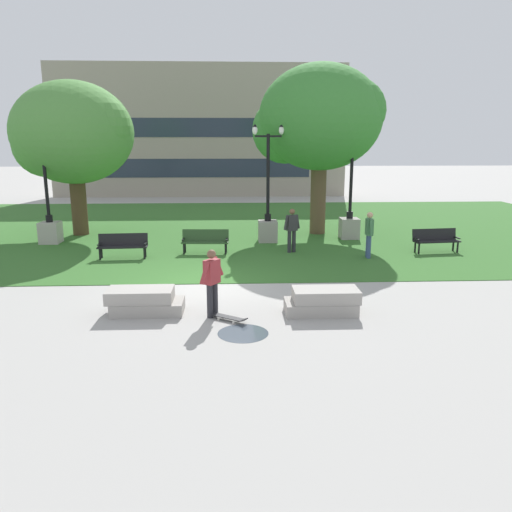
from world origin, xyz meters
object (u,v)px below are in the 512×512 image
object	(u,v)px
park_bench_far_left	(123,244)
person_bystander_far_lawn	(292,228)
lamp_post_center	(268,218)
person_bystander_near_lawn	(369,232)
lamp_post_left	(49,218)
person_skateboarder	(212,279)
lamp_post_right	(350,217)
concrete_block_center	(145,301)
skateboard	(228,317)
park_bench_near_left	(205,240)
concrete_block_left	(323,301)
park_bench_near_right	(436,239)

from	to	relation	value
park_bench_far_left	person_bystander_far_lawn	xyz separation A→B (m)	(6.36, 0.67, 0.44)
lamp_post_center	person_bystander_near_lawn	xyz separation A→B (m)	(3.54, -3.19, -0.04)
lamp_post_left	person_bystander_far_lawn	distance (m)	10.29
person_skateboarder	lamp_post_right	size ratio (longest dim) A/B	0.36
lamp_post_right	park_bench_far_left	bearing A→B (deg)	-159.86
concrete_block_center	skateboard	size ratio (longest dim) A/B	2.00
lamp_post_left	park_bench_near_left	bearing A→B (deg)	-18.37
lamp_post_right	park_bench_near_left	bearing A→B (deg)	-156.76
lamp_post_left	person_bystander_near_lawn	bearing A→B (deg)	-14.47
concrete_block_left	park_bench_near_left	distance (m)	7.78
lamp_post_right	lamp_post_left	distance (m)	12.93
person_bystander_far_lawn	person_skateboarder	bearing A→B (deg)	-111.48
park_bench_near_left	skateboard	bearing A→B (deg)	-82.67
park_bench_near_right	lamp_post_right	distance (m)	4.02
concrete_block_center	person_skateboarder	size ratio (longest dim) A/B	1.12
lamp_post_left	skateboard	bearing A→B (deg)	-51.71
concrete_block_left	skateboard	distance (m)	2.45
park_bench_far_left	lamp_post_left	size ratio (longest dim) A/B	0.35
park_bench_far_left	lamp_post_left	world-z (taller)	lamp_post_left
park_bench_near_right	lamp_post_left	xyz separation A→B (m)	(-15.66, 2.45, 0.53)
person_bystander_far_lawn	skateboard	bearing A→B (deg)	-107.90
skateboard	concrete_block_left	bearing A→B (deg)	10.48
person_skateboarder	person_bystander_far_lawn	world-z (taller)	person_bystander_far_lawn
skateboard	lamp_post_center	distance (m)	9.75
concrete_block_center	park_bench_near_right	xyz separation A→B (m)	(10.16, 6.58, 0.23)
concrete_block_center	person_bystander_near_lawn	xyz separation A→B (m)	(7.28, 5.72, 0.68)
person_skateboarder	lamp_post_left	xyz separation A→B (m)	(-7.24, 9.36, 0.11)
lamp_post_right	person_skateboarder	bearing A→B (deg)	-120.04
concrete_block_center	person_bystander_far_lawn	distance (m)	8.17
concrete_block_left	lamp_post_center	bearing A→B (deg)	94.94
concrete_block_center	lamp_post_right	distance (m)	12.06
person_bystander_near_lawn	person_skateboarder	bearing A→B (deg)	-132.45
skateboard	park_bench_near_right	world-z (taller)	park_bench_near_right
lamp_post_center	lamp_post_right	bearing A→B (deg)	8.80
park_bench_near_right	person_bystander_near_lawn	size ratio (longest dim) A/B	1.08
concrete_block_center	lamp_post_left	xyz separation A→B (m)	(-5.51, 9.02, 0.77)
park_bench_near_left	person_bystander_far_lawn	bearing A→B (deg)	-0.70
skateboard	person_bystander_near_lawn	world-z (taller)	person_bystander_near_lawn
park_bench_near_left	concrete_block_left	bearing A→B (deg)	-64.44
person_bystander_near_lawn	skateboard	bearing A→B (deg)	-128.89
lamp_post_left	person_bystander_far_lawn	xyz separation A→B (m)	(10.04, -2.26, -0.09)
person_skateboarder	person_bystander_far_lawn	distance (m)	7.63
lamp_post_right	concrete_block_center	bearing A→B (deg)	-128.02
person_skateboarder	lamp_post_center	size ratio (longest dim) A/B	0.35
park_bench_far_left	lamp_post_center	distance (m)	6.27
lamp_post_right	park_bench_near_right	bearing A→B (deg)	-46.68
concrete_block_left	person_bystander_near_lawn	distance (m)	6.57
park_bench_near_left	park_bench_near_right	bearing A→B (deg)	-1.46
lamp_post_right	lamp_post_center	xyz separation A→B (m)	(-3.67, -0.57, 0.04)
skateboard	person_skateboarder	bearing A→B (deg)	141.22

